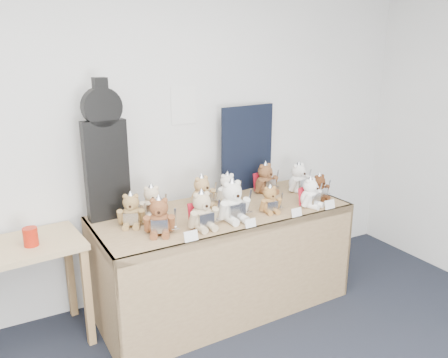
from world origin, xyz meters
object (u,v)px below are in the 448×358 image
guitar_case (105,152)px  teddy_back_left (152,203)px  side_table (10,265)px  teddy_front_left (202,212)px  teddy_front_far_left (159,218)px  teddy_front_centre (233,202)px  teddy_front_right (270,200)px  teddy_front_far_right (310,194)px  display_table (228,235)px  red_cup (31,237)px  teddy_front_end (319,188)px  teddy_back_right (265,180)px  teddy_back_centre_right (228,189)px  teddy_back_end (299,179)px  teddy_back_far_left (131,211)px  teddy_back_centre_left (202,193)px

guitar_case → teddy_back_left: 0.49m
side_table → teddy_front_left: size_ratio=3.25×
teddy_front_far_left → teddy_front_centre: (0.54, -0.01, 0.02)m
teddy_front_right → teddy_back_left: 0.87m
guitar_case → teddy_front_far_right: size_ratio=3.81×
display_table → red_cup: red_cup is taller
teddy_front_left → teddy_front_centre: teddy_front_centre is taller
teddy_front_end → teddy_back_right: size_ratio=0.79×
teddy_front_far_right → teddy_back_centre_right: (-0.50, 0.41, 0.00)m
teddy_front_far_left → teddy_front_far_right: 1.21m
teddy_front_far_right → teddy_front_right: bearing=152.3°
teddy_back_end → teddy_back_left: bearing=167.1°
teddy_back_far_left → teddy_back_right: bearing=31.2°
teddy_back_centre_right → teddy_back_left: bearing=-171.2°
teddy_front_centre → teddy_back_centre_left: 0.35m
teddy_front_end → teddy_back_centre_right: size_ratio=0.88×
guitar_case → teddy_back_centre_right: guitar_case is taller
side_table → teddy_front_centre: size_ratio=2.88×
teddy_back_end → teddy_back_far_left: teddy_back_end is taller
guitar_case → teddy_front_left: bearing=-48.7°
side_table → teddy_front_far_right: 2.17m
teddy_front_right → teddy_front_far_right: bearing=1.5°
teddy_back_right → teddy_back_end: size_ratio=1.03×
teddy_back_left → teddy_back_far_left: teddy_back_left is taller
teddy_front_left → teddy_back_left: bearing=118.3°
guitar_case → teddy_front_centre: guitar_case is taller
guitar_case → teddy_front_far_left: 0.62m
teddy_back_centre_right → teddy_front_far_right: bearing=-33.2°
guitar_case → red_cup: guitar_case is taller
side_table → teddy_back_left: bearing=-7.7°
teddy_front_left → teddy_front_far_right: bearing=-3.5°
teddy_front_left → teddy_back_far_left: size_ratio=1.12×
red_cup → side_table: bearing=162.5°
teddy_back_left → teddy_back_far_left: size_ratio=1.00×
teddy_back_right → teddy_back_end: 0.29m
teddy_back_right → teddy_back_centre_left: bearing=177.5°
teddy_back_centre_right → teddy_back_end: bearing=0.4°
teddy_front_left → teddy_back_end: 1.13m
red_cup → teddy_front_end: bearing=-6.4°
teddy_back_centre_right → teddy_back_right: teddy_back_right is taller
teddy_back_left → teddy_front_far_left: bearing=-90.7°
teddy_front_left → teddy_front_right: (0.58, 0.04, -0.03)m
teddy_back_centre_left → teddy_back_right: teddy_back_right is taller
teddy_front_centre → teddy_back_centre_right: 0.41m
teddy_back_left → side_table: bearing=-171.4°
teddy_back_end → teddy_front_left: bearing=-174.1°
teddy_front_right → teddy_back_centre_left: 0.52m
teddy_front_centre → teddy_front_end: teddy_front_centre is taller
teddy_front_centre → teddy_back_left: size_ratio=1.26×
teddy_front_right → teddy_back_centre_left: size_ratio=0.80×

